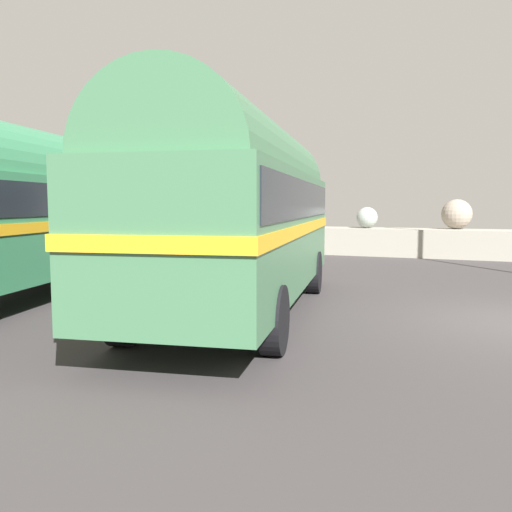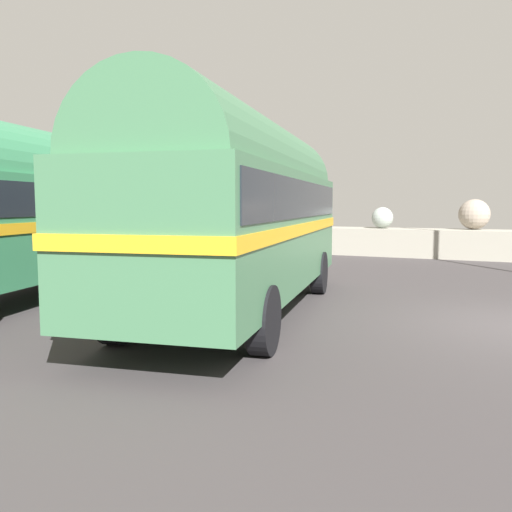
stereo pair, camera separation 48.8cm
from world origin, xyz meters
The scene contains 2 objects.
vintage_coach centered at (-5.02, -1.02, 2.05)m, with size 3.93×8.88×3.70m.
second_coach centered at (-9.97, -1.95, 2.05)m, with size 4.39×8.91×3.70m.
Camera 2 is at (-0.54, -9.84, 2.06)m, focal length 37.40 mm.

